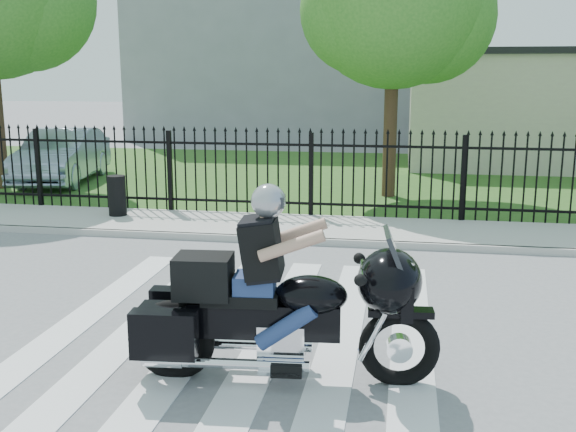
# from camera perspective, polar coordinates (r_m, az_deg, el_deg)

# --- Properties ---
(ground) EXTENTS (120.00, 120.00, 0.00)m
(ground) POSITION_cam_1_polar(r_m,az_deg,el_deg) (8.20, -3.90, -9.26)
(ground) COLOR slate
(ground) RESTS_ON ground
(crosswalk) EXTENTS (5.00, 5.50, 0.01)m
(crosswalk) POSITION_cam_1_polar(r_m,az_deg,el_deg) (8.20, -3.90, -9.22)
(crosswalk) COLOR silver
(crosswalk) RESTS_ON ground
(sidewalk) EXTENTS (40.00, 2.00, 0.12)m
(sidewalk) POSITION_cam_1_polar(r_m,az_deg,el_deg) (12.89, 1.33, -1.04)
(sidewalk) COLOR #ADAAA3
(sidewalk) RESTS_ON ground
(curb) EXTENTS (40.00, 0.12, 0.12)m
(curb) POSITION_cam_1_polar(r_m,az_deg,el_deg) (11.93, 0.62, -2.11)
(curb) COLOR #ADAAA3
(curb) RESTS_ON ground
(grass_strip) EXTENTS (40.00, 12.00, 0.02)m
(grass_strip) POSITION_cam_1_polar(r_m,az_deg,el_deg) (19.73, 4.33, 3.36)
(grass_strip) COLOR #27521C
(grass_strip) RESTS_ON ground
(iron_fence) EXTENTS (26.00, 0.04, 1.80)m
(iron_fence) POSITION_cam_1_polar(r_m,az_deg,el_deg) (13.70, 1.96, 3.33)
(iron_fence) COLOR black
(iron_fence) RESTS_ON ground
(building_low) EXTENTS (10.00, 6.00, 3.50)m
(building_low) POSITION_cam_1_polar(r_m,az_deg,el_deg) (24.01, 22.42, 8.21)
(building_low) COLOR beige
(building_low) RESTS_ON ground
(building_low_roof) EXTENTS (10.20, 6.20, 0.20)m
(building_low_roof) POSITION_cam_1_polar(r_m,az_deg,el_deg) (23.99, 22.78, 12.62)
(building_low_roof) COLOR black
(building_low_roof) RESTS_ON building_low
(building_tall) EXTENTS (15.00, 10.00, 12.00)m
(building_tall) POSITION_cam_1_polar(r_m,az_deg,el_deg) (33.90, 1.61, 17.15)
(building_tall) COLOR gray
(building_tall) RESTS_ON ground
(motorcycle_rider) EXTENTS (3.03, 1.07, 2.00)m
(motorcycle_rider) POSITION_cam_1_polar(r_m,az_deg,el_deg) (6.56, -1.09, -7.16)
(motorcycle_rider) COLOR black
(motorcycle_rider) RESTS_ON ground
(parked_car) EXTENTS (2.28, 4.61, 1.45)m
(parked_car) POSITION_cam_1_polar(r_m,az_deg,el_deg) (19.49, -18.59, 4.84)
(parked_car) COLOR #99A7C0
(parked_car) RESTS_ON grass_strip
(litter_bin) EXTENTS (0.47, 0.47, 0.82)m
(litter_bin) POSITION_cam_1_polar(r_m,az_deg,el_deg) (14.13, -14.27, 1.69)
(litter_bin) COLOR black
(litter_bin) RESTS_ON sidewalk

